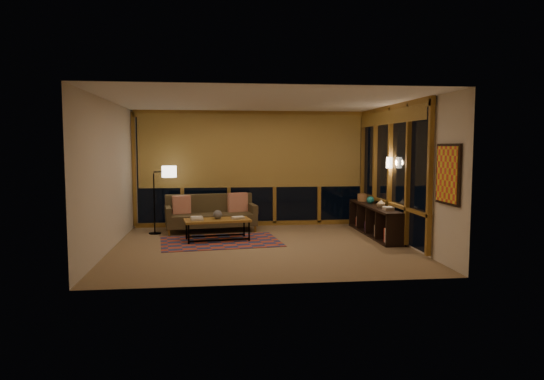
{
  "coord_description": "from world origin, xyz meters",
  "views": [
    {
      "loc": [
        -0.82,
        -8.93,
        1.88
      ],
      "look_at": [
        0.23,
        0.23,
        1.04
      ],
      "focal_mm": 32.0,
      "sensor_mm": 36.0,
      "label": 1
    }
  ],
  "objects": [
    {
      "name": "ceiling",
      "position": [
        0.0,
        0.0,
        2.7
      ],
      "size": [
        5.5,
        5.0,
        0.01
      ],
      "primitive_type": "cube",
      "color": "silver",
      "rests_on": "walls"
    },
    {
      "name": "floor",
      "position": [
        0.0,
        0.0,
        0.0
      ],
      "size": [
        5.5,
        5.0,
        0.01
      ],
      "primitive_type": "cube",
      "color": "#A28959",
      "rests_on": "ground"
    },
    {
      "name": "window_wall_right",
      "position": [
        2.68,
        0.6,
        1.35
      ],
      "size": [
        0.16,
        3.7,
        2.6
      ],
      "primitive_type": null,
      "color": "olive",
      "rests_on": "walls"
    },
    {
      "name": "shelf_book_stack",
      "position": [
        2.49,
        0.1,
        0.67
      ],
      "size": [
        0.21,
        0.26,
        0.07
      ],
      "primitive_type": null,
      "rotation": [
        0.0,
        0.0,
        -0.2
      ],
      "color": "silver",
      "rests_on": "bookshelf"
    },
    {
      "name": "window_wall_back",
      "position": [
        0.0,
        2.43,
        1.35
      ],
      "size": [
        5.3,
        0.16,
        2.6
      ],
      "primitive_type": null,
      "color": "olive",
      "rests_on": "walls"
    },
    {
      "name": "area_rug",
      "position": [
        -0.76,
        0.54,
        0.01
      ],
      "size": [
        2.47,
        1.8,
        0.01
      ],
      "primitive_type": "cube",
      "rotation": [
        0.0,
        0.0,
        0.12
      ],
      "color": "#A93E25",
      "rests_on": "floor"
    },
    {
      "name": "bookshelf",
      "position": [
        2.49,
        0.9,
        0.32
      ],
      "size": [
        0.4,
        2.53,
        0.63
      ],
      "primitive_type": null,
      "color": "black",
      "rests_on": "floor"
    },
    {
      "name": "book_stack_b",
      "position": [
        -0.41,
        0.69,
        0.46
      ],
      "size": [
        0.31,
        0.27,
        0.05
      ],
      "primitive_type": null,
      "rotation": [
        0.0,
        0.0,
        0.29
      ],
      "color": "silver",
      "rests_on": "coffee_table"
    },
    {
      "name": "floor_lamp",
      "position": [
        -2.16,
        1.61,
        0.73
      ],
      "size": [
        0.57,
        0.47,
        1.46
      ],
      "primitive_type": null,
      "rotation": [
        0.0,
        0.0,
        0.36
      ],
      "color": "black",
      "rests_on": "floor"
    },
    {
      "name": "wall_sconce",
      "position": [
        2.62,
        0.45,
        1.55
      ],
      "size": [
        0.12,
        0.18,
        0.22
      ],
      "primitive_type": null,
      "color": "white",
      "rests_on": "walls"
    },
    {
      "name": "basket",
      "position": [
        2.47,
        1.72,
        0.72
      ],
      "size": [
        0.24,
        0.24,
        0.16
      ],
      "primitive_type": "cylinder",
      "rotation": [
        0.0,
        0.0,
        0.09
      ],
      "color": "#9B734A",
      "rests_on": "bookshelf"
    },
    {
      "name": "vase",
      "position": [
        2.49,
        0.51,
        0.72
      ],
      "size": [
        0.22,
        0.22,
        0.18
      ],
      "primitive_type": "imported",
      "rotation": [
        0.0,
        0.0,
        -0.29
      ],
      "color": "tan",
      "rests_on": "bookshelf"
    },
    {
      "name": "walls",
      "position": [
        0.0,
        0.0,
        1.35
      ],
      "size": [
        5.51,
        5.01,
        2.7
      ],
      "color": "beige",
      "rests_on": "floor"
    },
    {
      "name": "sofa",
      "position": [
        -0.96,
        1.73,
        0.4
      ],
      "size": [
        2.04,
        1.06,
        0.8
      ],
      "primitive_type": null,
      "rotation": [
        0.0,
        0.0,
        0.14
      ],
      "color": "#423A24",
      "rests_on": "floor"
    },
    {
      "name": "pillow_right",
      "position": [
        -0.36,
        2.01,
        0.62
      ],
      "size": [
        0.47,
        0.26,
        0.44
      ],
      "primitive_type": null,
      "rotation": [
        0.0,
        0.0,
        0.28
      ],
      "color": "#B22A0C",
      "rests_on": "sofa"
    },
    {
      "name": "teal_bowl",
      "position": [
        2.49,
        1.2,
        0.71
      ],
      "size": [
        0.17,
        0.17,
        0.16
      ],
      "primitive_type": "sphere",
      "rotation": [
        0.0,
        0.0,
        0.07
      ],
      "color": "#166C6C",
      "rests_on": "bookshelf"
    },
    {
      "name": "coffee_table",
      "position": [
        -0.82,
        0.67,
        0.21
      ],
      "size": [
        1.36,
        0.77,
        0.43
      ],
      "primitive_type": null,
      "rotation": [
        0.0,
        0.0,
        0.15
      ],
      "color": "olive",
      "rests_on": "floor"
    },
    {
      "name": "ceramic_pot",
      "position": [
        -0.81,
        0.71,
        0.52
      ],
      "size": [
        0.19,
        0.19,
        0.18
      ],
      "primitive_type": "sphere",
      "rotation": [
        0.0,
        0.0,
        0.02
      ],
      "color": "black",
      "rests_on": "coffee_table"
    },
    {
      "name": "wall_art",
      "position": [
        2.71,
        -1.85,
        1.45
      ],
      "size": [
        0.06,
        0.74,
        0.94
      ],
      "primitive_type": null,
      "color": "red",
      "rests_on": "walls"
    },
    {
      "name": "pillow_left",
      "position": [
        -1.6,
        1.76,
        0.6
      ],
      "size": [
        0.41,
        0.24,
        0.39
      ],
      "primitive_type": null,
      "rotation": [
        0.0,
        0.0,
        0.29
      ],
      "color": "#B22A0C",
      "rests_on": "sofa"
    },
    {
      "name": "book_stack_a",
      "position": [
        -1.22,
        0.61,
        0.47
      ],
      "size": [
        0.3,
        0.25,
        0.08
      ],
      "primitive_type": null,
      "rotation": [
        0.0,
        0.0,
        0.21
      ],
      "color": "silver",
      "rests_on": "coffee_table"
    }
  ]
}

